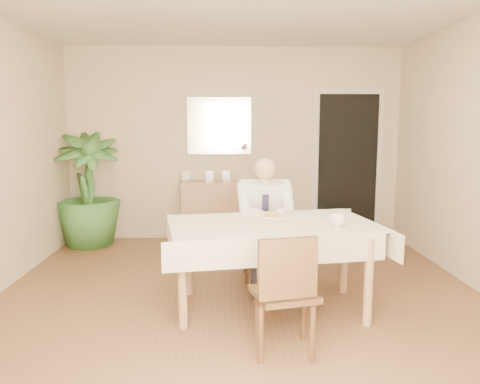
{
  "coord_description": "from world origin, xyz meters",
  "views": [
    {
      "loc": [
        -0.14,
        -3.91,
        1.56
      ],
      "look_at": [
        0.0,
        0.35,
        0.95
      ],
      "focal_mm": 35.0,
      "sensor_mm": 36.0,
      "label": 1
    }
  ],
  "objects_px": {
    "potted_palm": "(87,189)",
    "sideboard": "(220,211)",
    "chair_near": "(285,289)",
    "chair_far": "(263,229)",
    "dining_table": "(272,232)",
    "coffee_mug": "(338,220)",
    "seated_man": "(266,216)"
  },
  "relations": [
    {
      "from": "chair_near",
      "to": "sideboard",
      "type": "relative_size",
      "value": 0.83
    },
    {
      "from": "coffee_mug",
      "to": "sideboard",
      "type": "relative_size",
      "value": 0.13
    },
    {
      "from": "potted_palm",
      "to": "sideboard",
      "type": "bearing_deg",
      "value": 5.92
    },
    {
      "from": "chair_near",
      "to": "seated_man",
      "type": "distance_m",
      "value": 1.44
    },
    {
      "from": "chair_far",
      "to": "sideboard",
      "type": "height_order",
      "value": "chair_far"
    },
    {
      "from": "chair_far",
      "to": "potted_palm",
      "type": "xyz_separation_m",
      "value": [
        -2.17,
        1.35,
        0.24
      ]
    },
    {
      "from": "dining_table",
      "to": "seated_man",
      "type": "xyz_separation_m",
      "value": [
        0.0,
        0.59,
        0.02
      ]
    },
    {
      "from": "chair_far",
      "to": "chair_near",
      "type": "distance_m",
      "value": 1.71
    },
    {
      "from": "sideboard",
      "to": "seated_man",
      "type": "bearing_deg",
      "value": -79.54
    },
    {
      "from": "chair_far",
      "to": "sideboard",
      "type": "xyz_separation_m",
      "value": [
        -0.46,
        1.52,
        -0.09
      ]
    },
    {
      "from": "dining_table",
      "to": "sideboard",
      "type": "height_order",
      "value": "sideboard"
    },
    {
      "from": "seated_man",
      "to": "potted_palm",
      "type": "distance_m",
      "value": 2.71
    },
    {
      "from": "chair_near",
      "to": "potted_palm",
      "type": "distance_m",
      "value": 3.76
    },
    {
      "from": "chair_far",
      "to": "seated_man",
      "type": "bearing_deg",
      "value": -97.23
    },
    {
      "from": "chair_far",
      "to": "potted_palm",
      "type": "bearing_deg",
      "value": 140.92
    },
    {
      "from": "chair_far",
      "to": "dining_table",
      "type": "bearing_deg",
      "value": -97.23
    },
    {
      "from": "coffee_mug",
      "to": "dining_table",
      "type": "bearing_deg",
      "value": 163.56
    },
    {
      "from": "dining_table",
      "to": "coffee_mug",
      "type": "xyz_separation_m",
      "value": [
        0.52,
        -0.15,
        0.14
      ]
    },
    {
      "from": "chair_near",
      "to": "chair_far",
      "type": "bearing_deg",
      "value": 76.46
    },
    {
      "from": "seated_man",
      "to": "potted_palm",
      "type": "relative_size",
      "value": 0.85
    },
    {
      "from": "dining_table",
      "to": "chair_far",
      "type": "distance_m",
      "value": 0.9
    },
    {
      "from": "chair_near",
      "to": "coffee_mug",
      "type": "distance_m",
      "value": 0.91
    },
    {
      "from": "dining_table",
      "to": "seated_man",
      "type": "distance_m",
      "value": 0.59
    },
    {
      "from": "dining_table",
      "to": "coffee_mug",
      "type": "height_order",
      "value": "coffee_mug"
    },
    {
      "from": "sideboard",
      "to": "potted_palm",
      "type": "xyz_separation_m",
      "value": [
        -1.71,
        -0.18,
        0.33
      ]
    },
    {
      "from": "sideboard",
      "to": "chair_far",
      "type": "bearing_deg",
      "value": -76.99
    },
    {
      "from": "chair_far",
      "to": "coffee_mug",
      "type": "distance_m",
      "value": 1.19
    },
    {
      "from": "chair_near",
      "to": "seated_man",
      "type": "xyz_separation_m",
      "value": [
        -0.01,
        1.42,
        0.22
      ]
    },
    {
      "from": "chair_far",
      "to": "sideboard",
      "type": "distance_m",
      "value": 1.59
    },
    {
      "from": "chair_near",
      "to": "seated_man",
      "type": "height_order",
      "value": "seated_man"
    },
    {
      "from": "coffee_mug",
      "to": "potted_palm",
      "type": "relative_size",
      "value": 0.09
    },
    {
      "from": "coffee_mug",
      "to": "potted_palm",
      "type": "height_order",
      "value": "potted_palm"
    }
  ]
}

